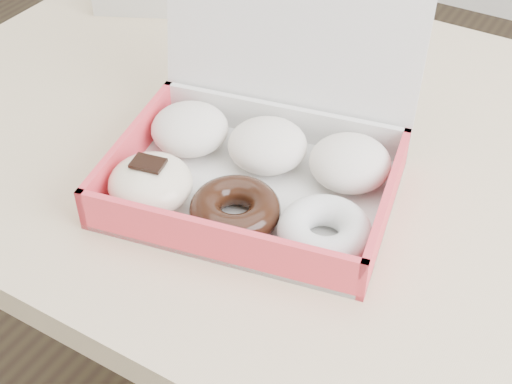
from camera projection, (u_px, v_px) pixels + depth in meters
The scene contains 2 objects.
table at pixel (315, 186), 0.99m from camera, with size 1.20×0.80×0.75m.
donut_box at pixel (255, 160), 0.85m from camera, with size 0.38×0.34×0.24m.
Camera 1 is at (0.31, -0.69, 1.31)m, focal length 50.00 mm.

